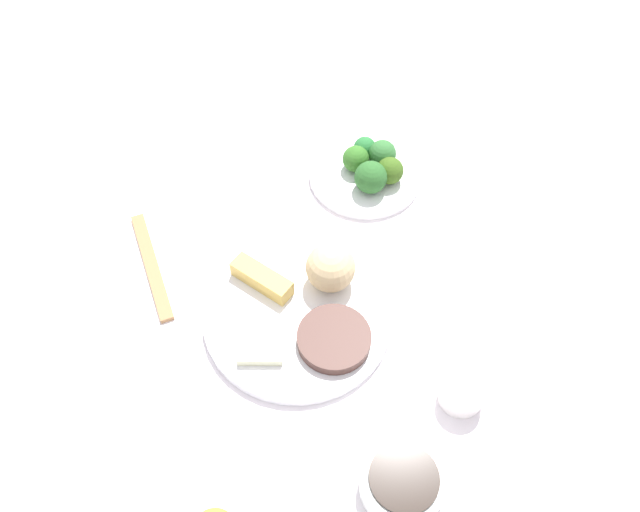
{
  "coord_description": "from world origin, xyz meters",
  "views": [
    {
      "loc": [
        -0.45,
        -0.1,
        0.82
      ],
      "look_at": [
        0.09,
        -0.02,
        0.06
      ],
      "focal_mm": 35.35,
      "sensor_mm": 36.0,
      "label": 1
    }
  ],
  "objects_px": {
    "main_plate": "(297,315)",
    "soy_sauce_bowl": "(402,483)",
    "broccoli_plate": "(365,175)",
    "chopsticks_pair": "(152,265)",
    "teacup": "(463,391)"
  },
  "relations": [
    {
      "from": "main_plate",
      "to": "soy_sauce_bowl",
      "type": "xyz_separation_m",
      "value": [
        -0.22,
        -0.16,
        0.01
      ]
    },
    {
      "from": "soy_sauce_bowl",
      "to": "teacup",
      "type": "height_order",
      "value": "teacup"
    },
    {
      "from": "main_plate",
      "to": "broccoli_plate",
      "type": "bearing_deg",
      "value": -13.71
    },
    {
      "from": "main_plate",
      "to": "broccoli_plate",
      "type": "distance_m",
      "value": 0.3
    },
    {
      "from": "teacup",
      "to": "chopsticks_pair",
      "type": "height_order",
      "value": "teacup"
    },
    {
      "from": "chopsticks_pair",
      "to": "main_plate",
      "type": "bearing_deg",
      "value": -103.77
    },
    {
      "from": "teacup",
      "to": "chopsticks_pair",
      "type": "distance_m",
      "value": 0.5
    },
    {
      "from": "soy_sauce_bowl",
      "to": "chopsticks_pair",
      "type": "bearing_deg",
      "value": 55.08
    },
    {
      "from": "broccoli_plate",
      "to": "chopsticks_pair",
      "type": "distance_m",
      "value": 0.39
    },
    {
      "from": "soy_sauce_bowl",
      "to": "chopsticks_pair",
      "type": "distance_m",
      "value": 0.49
    },
    {
      "from": "main_plate",
      "to": "soy_sauce_bowl",
      "type": "height_order",
      "value": "soy_sauce_bowl"
    },
    {
      "from": "broccoli_plate",
      "to": "main_plate",
      "type": "bearing_deg",
      "value": 166.29
    },
    {
      "from": "soy_sauce_bowl",
      "to": "teacup",
      "type": "relative_size",
      "value": 1.72
    },
    {
      "from": "teacup",
      "to": "chopsticks_pair",
      "type": "bearing_deg",
      "value": 72.26
    },
    {
      "from": "broccoli_plate",
      "to": "chopsticks_pair",
      "type": "relative_size",
      "value": 0.91
    }
  ]
}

